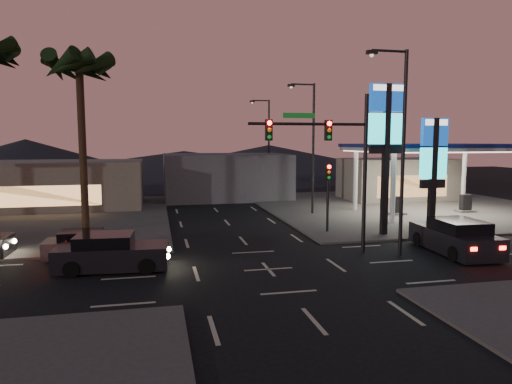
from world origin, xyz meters
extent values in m
plane|color=black|center=(0.00, 0.00, 0.00)|extent=(140.00, 140.00, 0.00)
cube|color=#47443F|center=(16.00, 16.00, 0.06)|extent=(24.00, 24.00, 0.12)
cylinder|color=silver|center=(11.00, 9.00, 2.50)|extent=(0.36, 0.36, 5.00)
cylinder|color=silver|center=(11.00, 15.00, 2.50)|extent=(0.36, 0.36, 5.00)
cylinder|color=silver|center=(21.00, 15.00, 2.50)|extent=(0.36, 0.36, 5.00)
cube|color=silver|center=(16.00, 12.00, 5.20)|extent=(12.00, 8.00, 0.50)
cube|color=white|center=(16.00, 12.00, 4.90)|extent=(11.60, 7.60, 0.06)
cube|color=navy|center=(16.00, 12.00, 5.35)|extent=(12.20, 8.20, 0.25)
cube|color=black|center=(13.00, 12.00, 0.80)|extent=(0.80, 0.50, 1.40)
cube|color=black|center=(19.00, 12.00, 0.80)|extent=(0.80, 0.50, 1.40)
cube|color=#726B5B|center=(18.00, 21.00, 2.00)|extent=(10.00, 6.00, 4.00)
cube|color=black|center=(8.50, 5.50, 4.50)|extent=(0.35, 0.35, 9.00)
cube|color=navy|center=(8.50, 5.50, 8.20)|extent=(2.20, 0.30, 1.60)
cube|color=white|center=(8.50, 5.50, 8.75)|extent=(1.98, 0.32, 0.35)
cube|color=#18E3E8|center=(8.50, 5.50, 6.40)|extent=(2.20, 0.30, 1.80)
cube|color=black|center=(8.50, 5.50, 5.20)|extent=(2.09, 0.28, 0.50)
cube|color=black|center=(11.00, 4.50, 3.50)|extent=(0.35, 0.35, 7.00)
cube|color=navy|center=(11.00, 4.50, 6.20)|extent=(1.60, 0.30, 1.60)
cube|color=white|center=(11.00, 4.50, 6.75)|extent=(1.44, 0.32, 0.35)
cube|color=#18E3E8|center=(11.00, 4.50, 4.40)|extent=(1.60, 0.30, 1.80)
cube|color=black|center=(11.00, 4.50, 3.20)|extent=(1.52, 0.28, 0.50)
cylinder|color=black|center=(5.50, 2.00, 4.00)|extent=(0.20, 0.20, 8.00)
cylinder|color=black|center=(2.50, 2.00, 6.50)|extent=(6.00, 0.14, 0.14)
cube|color=#0C3F14|center=(2.00, 2.00, 6.90)|extent=(1.60, 0.05, 0.25)
cube|color=black|center=(3.50, 2.00, 6.20)|extent=(0.32, 0.25, 1.00)
sphere|color=#FF0C07|center=(3.50, 1.85, 6.53)|extent=(0.22, 0.22, 0.22)
sphere|color=orange|center=(3.50, 1.85, 6.20)|extent=(0.20, 0.20, 0.20)
sphere|color=#0CB226|center=(3.50, 1.85, 5.87)|extent=(0.20, 0.20, 0.20)
cube|color=black|center=(0.50, 2.00, 6.20)|extent=(0.32, 0.25, 1.00)
sphere|color=#FF0C07|center=(0.50, 1.85, 6.53)|extent=(0.22, 0.22, 0.22)
sphere|color=orange|center=(0.50, 1.85, 6.20)|extent=(0.20, 0.20, 0.20)
sphere|color=#0CB226|center=(0.50, 1.85, 5.87)|extent=(0.20, 0.20, 0.20)
cylinder|color=black|center=(5.50, 7.00, 2.00)|extent=(0.16, 0.16, 4.00)
cube|color=black|center=(5.50, 7.00, 3.80)|extent=(0.32, 0.25, 1.00)
sphere|color=#FF0C07|center=(5.50, 6.85, 4.13)|extent=(0.22, 0.22, 0.22)
sphere|color=orange|center=(5.50, 6.85, 3.80)|extent=(0.20, 0.20, 0.20)
sphere|color=#0CB226|center=(5.50, 6.85, 3.47)|extent=(0.20, 0.20, 0.20)
cylinder|color=black|center=(7.00, 1.00, 5.00)|extent=(0.18, 0.18, 10.00)
cylinder|color=black|center=(6.10, 1.00, 9.90)|extent=(1.80, 0.12, 0.12)
cube|color=black|center=(5.20, 1.00, 9.80)|extent=(0.50, 0.25, 0.18)
sphere|color=#FFCC8C|center=(5.20, 1.00, 9.68)|extent=(0.20, 0.20, 0.20)
cylinder|color=black|center=(7.00, 14.00, 5.00)|extent=(0.18, 0.18, 10.00)
cylinder|color=black|center=(6.10, 14.00, 9.90)|extent=(1.80, 0.12, 0.12)
cube|color=black|center=(5.20, 14.00, 9.80)|extent=(0.50, 0.25, 0.18)
sphere|color=#FFCC8C|center=(5.20, 14.00, 9.68)|extent=(0.20, 0.20, 0.20)
cylinder|color=black|center=(7.00, 28.00, 5.00)|extent=(0.18, 0.18, 10.00)
cylinder|color=black|center=(6.10, 28.00, 9.90)|extent=(1.80, 0.12, 0.12)
cube|color=black|center=(5.20, 28.00, 9.80)|extent=(0.50, 0.25, 0.18)
sphere|color=#FFCC8C|center=(5.20, 28.00, 9.68)|extent=(0.20, 0.20, 0.20)
cylinder|color=black|center=(-9.00, 9.50, 5.10)|extent=(0.44, 0.44, 10.20)
sphere|color=black|center=(-9.00, 9.50, 10.20)|extent=(0.90, 0.90, 0.90)
cone|color=black|center=(-7.70, 9.50, 9.90)|extent=(0.90, 2.74, 1.91)
cone|color=black|center=(-8.08, 10.42, 9.90)|extent=(2.57, 2.57, 1.91)
cone|color=black|center=(-9.00, 10.80, 9.90)|extent=(2.74, 0.90, 1.91)
cone|color=black|center=(-9.92, 10.42, 9.90)|extent=(2.57, 2.57, 1.91)
cone|color=black|center=(-10.30, 9.50, 9.90)|extent=(0.90, 2.74, 1.91)
cone|color=black|center=(-9.92, 8.58, 9.90)|extent=(2.57, 2.57, 1.91)
cone|color=black|center=(-9.00, 8.20, 9.90)|extent=(2.74, 0.90, 1.91)
cone|color=black|center=(-8.08, 8.58, 9.90)|extent=(2.57, 2.57, 1.91)
cone|color=black|center=(-12.70, 9.50, 10.50)|extent=(0.90, 2.74, 1.91)
cone|color=black|center=(-13.08, 10.42, 10.50)|extent=(2.57, 2.57, 1.91)
cube|color=#726B5B|center=(-14.00, 22.00, 2.00)|extent=(16.00, 8.00, 4.00)
cube|color=#4C4C51|center=(2.00, 26.00, 2.20)|extent=(12.00, 9.00, 4.40)
cone|color=black|center=(-25.00, 60.00, 3.00)|extent=(40.00, 40.00, 6.00)
cone|color=black|center=(15.00, 60.00, 2.50)|extent=(50.00, 50.00, 5.00)
cone|color=black|center=(0.00, 60.00, 2.00)|extent=(60.00, 60.00, 4.00)
cube|color=black|center=(-6.74, 1.44, 0.60)|extent=(4.93, 2.33, 0.98)
cube|color=black|center=(-7.07, 1.46, 1.26)|extent=(2.52, 2.01, 0.71)
cylinder|color=black|center=(-5.15, 2.27, 0.35)|extent=(0.72, 0.31, 0.70)
cylinder|color=black|center=(-5.28, 0.41, 0.35)|extent=(0.72, 0.31, 0.70)
cylinder|color=black|center=(-8.21, 2.47, 0.35)|extent=(0.72, 0.31, 0.70)
cylinder|color=black|center=(-8.33, 0.61, 0.35)|extent=(0.72, 0.31, 0.70)
sphere|color=#FFF2BF|center=(-4.30, 1.94, 0.68)|extent=(0.24, 0.24, 0.24)
sphere|color=#FFF2BF|center=(-4.38, 0.63, 0.68)|extent=(0.24, 0.24, 0.24)
cube|color=#FF140A|center=(-9.10, 2.25, 0.77)|extent=(0.11, 0.28, 0.15)
cube|color=#FF140A|center=(-9.19, 0.94, 0.77)|extent=(0.11, 0.28, 0.15)
cube|color=#515153|center=(-8.15, 4.03, 0.50)|extent=(4.01, 1.74, 0.82)
cube|color=black|center=(-8.42, 4.03, 1.04)|extent=(2.02, 1.57, 0.59)
cylinder|color=black|center=(-6.89, 4.82, 0.29)|extent=(0.58, 0.23, 0.58)
cylinder|color=black|center=(-6.87, 3.28, 0.29)|extent=(0.58, 0.23, 0.58)
cylinder|color=black|center=(-9.43, 4.78, 0.29)|extent=(0.58, 0.23, 0.58)
cylinder|color=black|center=(-9.41, 3.24, 0.29)|extent=(0.58, 0.23, 0.58)
sphere|color=#FFF2BF|center=(-6.17, 4.60, 0.56)|extent=(0.20, 0.20, 0.20)
sphere|color=#FFF2BF|center=(-6.15, 3.52, 0.56)|extent=(0.20, 0.20, 0.20)
cube|color=#FF140A|center=(-10.15, 4.54, 0.63)|extent=(0.08, 0.23, 0.13)
cube|color=#FF140A|center=(-10.14, 3.46, 0.63)|extent=(0.08, 0.23, 0.13)
sphere|color=#FFF2BF|center=(-11.89, 5.57, 0.64)|extent=(0.23, 0.23, 0.23)
sphere|color=#FFF2BF|center=(-11.93, 4.33, 0.64)|extent=(0.23, 0.23, 0.23)
cube|color=black|center=(10.00, 0.94, 0.66)|extent=(2.51, 5.38, 1.08)
cube|color=black|center=(9.98, 0.58, 1.38)|extent=(2.18, 2.74, 0.78)
cylinder|color=black|center=(9.08, 2.67, 0.38)|extent=(0.33, 0.78, 0.77)
cylinder|color=black|center=(11.11, 2.55, 0.38)|extent=(0.33, 0.78, 0.77)
cylinder|color=black|center=(8.89, -0.68, 0.38)|extent=(0.33, 0.78, 0.77)
cylinder|color=black|center=(10.92, -0.79, 0.38)|extent=(0.33, 0.78, 0.77)
cube|color=#FF140A|center=(9.13, -1.65, 0.84)|extent=(0.30, 0.11, 0.17)
cube|color=#FF140A|center=(10.56, -1.73, 0.84)|extent=(0.30, 0.11, 0.17)
camera|label=1|loc=(-4.79, -19.19, 5.67)|focal=32.00mm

